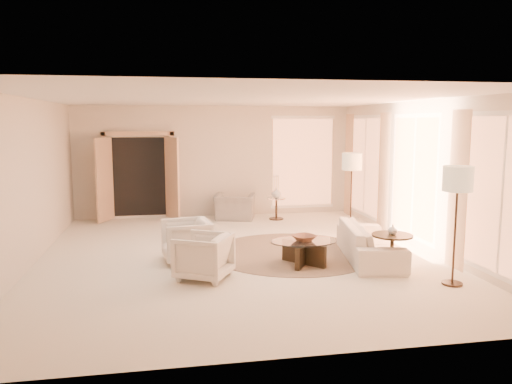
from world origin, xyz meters
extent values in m
cube|color=silver|center=(0.00, 0.00, -0.01)|extent=(7.00, 8.00, 0.02)
cube|color=white|center=(0.00, 0.00, 2.80)|extent=(7.00, 8.00, 0.02)
cube|color=beige|center=(0.00, 4.00, 1.40)|extent=(7.00, 0.04, 2.80)
cube|color=beige|center=(0.00, -4.00, 1.40)|extent=(7.00, 0.04, 2.80)
cube|color=beige|center=(-3.50, 0.00, 1.40)|extent=(0.04, 8.00, 2.80)
cube|color=beige|center=(3.50, 0.00, 1.40)|extent=(0.04, 8.00, 2.80)
cube|color=tan|center=(-1.90, 3.89, 1.08)|extent=(1.80, 0.12, 2.16)
cube|color=tan|center=(-2.70, 3.62, 1.03)|extent=(0.35, 0.66, 2.00)
cube|color=tan|center=(-1.10, 3.62, 1.03)|extent=(0.35, 0.66, 2.00)
cylinder|color=#493729|center=(1.02, 0.05, 0.01)|extent=(3.73, 3.73, 0.01)
imported|color=silver|center=(2.24, -0.65, 0.31)|extent=(1.19, 2.22, 0.62)
imported|color=silver|center=(-0.93, -0.21, 0.40)|extent=(0.83, 0.87, 0.81)
imported|color=silver|center=(-0.71, -1.22, 0.39)|extent=(0.97, 0.99, 0.77)
imported|color=gray|center=(0.41, 3.40, 0.42)|extent=(1.09, 0.85, 0.84)
cube|color=black|center=(1.01, -0.76, 0.19)|extent=(0.61, 0.70, 0.38)
cube|color=black|center=(1.01, -0.76, 0.19)|extent=(0.49, 0.78, 0.38)
cylinder|color=white|center=(1.01, -0.76, 0.41)|extent=(1.24, 1.24, 0.02)
cylinder|color=black|center=(2.29, -1.40, 0.02)|extent=(0.41, 0.41, 0.03)
cylinder|color=black|center=(2.29, -1.40, 0.30)|extent=(0.06, 0.06, 0.58)
cylinder|color=black|center=(2.29, -1.40, 0.60)|extent=(0.65, 0.65, 0.03)
cylinder|color=black|center=(1.43, 3.21, 0.01)|extent=(0.36, 0.36, 0.03)
cylinder|color=black|center=(1.43, 3.21, 0.26)|extent=(0.05, 0.05, 0.51)
cylinder|color=white|center=(1.43, 3.21, 0.53)|extent=(0.47, 0.47, 0.03)
cylinder|color=black|center=(2.66, 1.38, 0.02)|extent=(0.30, 0.30, 0.03)
cylinder|color=black|center=(2.66, 1.38, 0.74)|extent=(0.03, 0.03, 1.48)
cylinder|color=beige|center=(2.66, 1.38, 1.56)|extent=(0.42, 0.42, 0.36)
cylinder|color=black|center=(2.90, -2.17, 0.02)|extent=(0.30, 0.30, 0.03)
cylinder|color=black|center=(2.90, -2.17, 0.75)|extent=(0.03, 0.03, 1.50)
cylinder|color=beige|center=(2.90, -2.17, 1.59)|extent=(0.43, 0.43, 0.36)
imported|color=brown|center=(1.01, -0.76, 0.47)|extent=(0.51, 0.51, 0.09)
imported|color=silver|center=(2.29, -1.40, 0.69)|extent=(0.16, 0.16, 0.16)
imported|color=silver|center=(1.43, 3.21, 0.67)|extent=(0.25, 0.25, 0.26)
camera|label=1|loc=(-1.26, -8.68, 2.40)|focal=35.00mm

